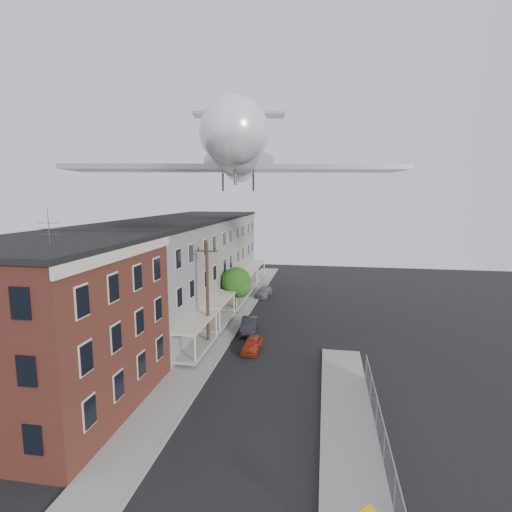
{
  "coord_description": "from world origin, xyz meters",
  "views": [
    {
      "loc": [
        3.94,
        -13.25,
        12.85
      ],
      "look_at": [
        -0.0,
        9.44,
        9.33
      ],
      "focal_mm": 28.0,
      "sensor_mm": 36.0,
      "label": 1
    }
  ],
  "objects": [
    {
      "name": "sidewalk_left",
      "position": [
        -5.5,
        24.0,
        0.06
      ],
      "size": [
        3.0,
        62.0,
        0.12
      ],
      "primitive_type": "cube",
      "color": "gray",
      "rests_on": "ground"
    },
    {
      "name": "sidewalk_right",
      "position": [
        5.5,
        6.0,
        0.06
      ],
      "size": [
        3.0,
        26.0,
        0.12
      ],
      "primitive_type": "cube",
      "color": "gray",
      "rests_on": "ground"
    },
    {
      "name": "curb_left",
      "position": [
        -4.05,
        24.0,
        0.07
      ],
      "size": [
        0.15,
        62.0,
        0.14
      ],
      "primitive_type": "cube",
      "color": "gray",
      "rests_on": "ground"
    },
    {
      "name": "curb_right",
      "position": [
        4.05,
        6.0,
        0.07
      ],
      "size": [
        0.15,
        26.0,
        0.14
      ],
      "primitive_type": "cube",
      "color": "gray",
      "rests_on": "ground"
    },
    {
      "name": "corner_building",
      "position": [
        -12.0,
        7.0,
        5.16
      ],
      "size": [
        10.31,
        12.3,
        12.15
      ],
      "color": "#371511",
      "rests_on": "ground"
    },
    {
      "name": "row_house_a",
      "position": [
        -11.96,
        16.5,
        5.13
      ],
      "size": [
        11.98,
        7.0,
        10.3
      ],
      "color": "slate",
      "rests_on": "ground"
    },
    {
      "name": "row_house_b",
      "position": [
        -11.96,
        23.5,
        5.13
      ],
      "size": [
        11.98,
        7.0,
        10.3
      ],
      "color": "gray",
      "rests_on": "ground"
    },
    {
      "name": "row_house_c",
      "position": [
        -11.96,
        30.5,
        5.13
      ],
      "size": [
        11.98,
        7.0,
        10.3
      ],
      "color": "slate",
      "rests_on": "ground"
    },
    {
      "name": "row_house_d",
      "position": [
        -11.96,
        37.5,
        5.13
      ],
      "size": [
        11.98,
        7.0,
        10.3
      ],
      "color": "gray",
      "rests_on": "ground"
    },
    {
      "name": "row_house_e",
      "position": [
        -11.96,
        44.5,
        5.13
      ],
      "size": [
        11.98,
        7.0,
        10.3
      ],
      "color": "slate",
      "rests_on": "ground"
    },
    {
      "name": "chainlink_fence",
      "position": [
        7.0,
        5.0,
        1.0
      ],
      "size": [
        0.06,
        18.06,
        1.9
      ],
      "color": "gray",
      "rests_on": "ground"
    },
    {
      "name": "utility_pole",
      "position": [
        -5.6,
        18.0,
        4.67
      ],
      "size": [
        1.8,
        0.26,
        9.0
      ],
      "color": "black",
      "rests_on": "ground"
    },
    {
      "name": "street_tree",
      "position": [
        -5.27,
        27.92,
        3.45
      ],
      "size": [
        3.22,
        3.2,
        5.2
      ],
      "color": "black",
      "rests_on": "ground"
    },
    {
      "name": "car_near",
      "position": [
        -1.8,
        17.86,
        0.59
      ],
      "size": [
        1.5,
        3.49,
        1.17
      ],
      "primitive_type": "imported",
      "rotation": [
        0.0,
        0.0,
        -0.03
      ],
      "color": "#A22C14",
      "rests_on": "ground"
    },
    {
      "name": "car_mid",
      "position": [
        -2.89,
        22.36,
        0.68
      ],
      "size": [
        1.85,
        4.24,
        1.35
      ],
      "primitive_type": "imported",
      "rotation": [
        0.0,
        0.0,
        0.1
      ],
      "color": "black",
      "rests_on": "ground"
    },
    {
      "name": "car_far",
      "position": [
        -3.6,
        35.94,
        0.58
      ],
      "size": [
        2.03,
        4.14,
        1.16
      ],
      "primitive_type": "imported",
      "rotation": [
        0.0,
        0.0,
        -0.1
      ],
      "color": "slate",
      "rests_on": "ground"
    },
    {
      "name": "airplane",
      "position": [
        -3.75,
        21.74,
        16.21
      ],
      "size": [
        27.57,
        31.51,
        9.06
      ],
      "color": "silver",
      "rests_on": "ground"
    }
  ]
}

